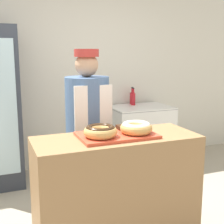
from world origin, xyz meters
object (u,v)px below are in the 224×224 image
brownie_back_left (99,129)px  brownie_back_right (122,127)px  baker_person (88,133)px  chest_freezer (140,135)px  donut_chocolate_glaze (100,131)px  bottle_red (132,98)px  donut_light_glaze (136,127)px  bottle_red_b (133,99)px  serving_tray (117,135)px

brownie_back_left → brownie_back_right: same height
brownie_back_left → brownie_back_right: size_ratio=1.00×
brownie_back_right → baker_person: size_ratio=0.05×
chest_freezer → donut_chocolate_glaze: bearing=-124.9°
chest_freezer → brownie_back_right: bearing=-121.5°
donut_chocolate_glaze → bottle_red: bearing=58.9°
donut_light_glaze → brownie_back_left: (-0.25, 0.17, -0.03)m
donut_chocolate_glaze → brownie_back_right: 0.30m
bottle_red_b → brownie_back_right: bearing=-118.0°
brownie_back_right → bottle_red: (0.98, 1.87, -0.06)m
brownie_back_right → bottle_red_b: 2.02m
serving_tray → brownie_back_left: size_ratio=6.68×
serving_tray → donut_light_glaze: size_ratio=2.35×
serving_tray → chest_freezer: bearing=57.9°
baker_person → brownie_back_left: bearing=-95.7°
chest_freezer → bottle_red_b: (-0.05, 0.15, 0.52)m
brownie_back_right → bottle_red_b: (0.95, 1.78, -0.06)m
donut_light_glaze → serving_tray: bearing=165.0°
serving_tray → donut_chocolate_glaze: bearing=-165.0°
brownie_back_right → bottle_red: 2.11m
chest_freezer → donut_light_glaze: bearing=-118.0°
serving_tray → bottle_red_b: (1.05, 1.91, -0.03)m
donut_light_glaze → brownie_back_left: donut_light_glaze is taller
serving_tray → brownie_back_right: (0.10, 0.13, 0.03)m
serving_tray → chest_freezer: 2.15m
donut_chocolate_glaze → donut_light_glaze: size_ratio=1.00×
brownie_back_left → baker_person: baker_person is taller
brownie_back_right → chest_freezer: (1.00, 1.63, -0.58)m
serving_tray → brownie_back_right: 0.16m
brownie_back_left → baker_person: (0.05, 0.46, -0.15)m
brownie_back_right → bottle_red: size_ratio=0.35×
serving_tray → donut_chocolate_glaze: size_ratio=2.35×
brownie_back_right → bottle_red_b: bearing=62.0°
donut_chocolate_glaze → brownie_back_left: size_ratio=2.84×
chest_freezer → bottle_red_b: size_ratio=3.40×
donut_light_glaze → bottle_red: size_ratio=1.00×
brownie_back_left → bottle_red_b: (1.16, 1.78, -0.06)m
baker_person → chest_freezer: baker_person is taller
baker_person → chest_freezer: bearing=45.3°
donut_light_glaze → bottle_red_b: (0.90, 1.95, -0.09)m
serving_tray → brownie_back_right: bearing=50.5°
bottle_red → brownie_back_right: bearing=-117.6°
donut_light_glaze → chest_freezer: bearing=62.0°
baker_person → donut_light_glaze: bearing=-71.6°
bottle_red → bottle_red_b: size_ratio=1.01×
serving_tray → bottle_red: bottle_red is taller
brownie_back_right → bottle_red_b: size_ratio=0.36×
brownie_back_right → brownie_back_left: bearing=180.0°
serving_tray → bottle_red_b: 2.18m
brownie_back_right → chest_freezer: 2.00m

